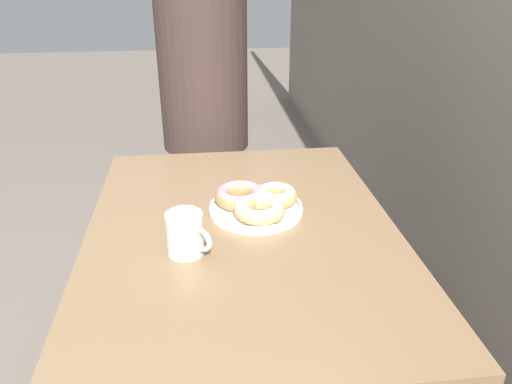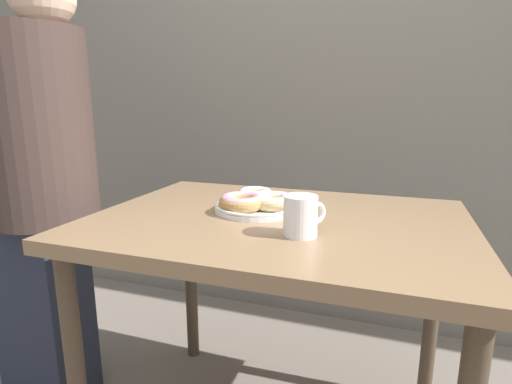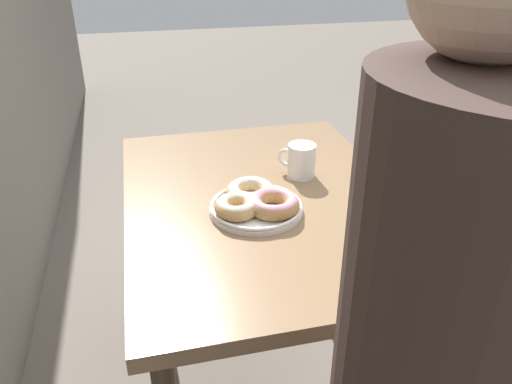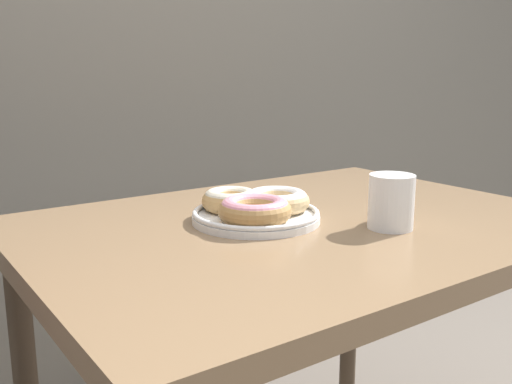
{
  "view_description": "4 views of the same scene",
  "coord_description": "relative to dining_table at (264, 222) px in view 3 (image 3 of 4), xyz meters",
  "views": [
    {
      "loc": [
        1.1,
        0.16,
        1.41
      ],
      "look_at": [
        -0.08,
        0.3,
        0.83
      ],
      "focal_mm": 35.0,
      "sensor_mm": 36.0,
      "label": 1
    },
    {
      "loc": [
        0.3,
        -0.83,
        1.1
      ],
      "look_at": [
        -0.08,
        0.3,
        0.83
      ],
      "focal_mm": 28.0,
      "sensor_mm": 36.0,
      "label": 2
    },
    {
      "loc": [
        -1.22,
        0.57,
        1.46
      ],
      "look_at": [
        -0.08,
        0.3,
        0.83
      ],
      "focal_mm": 35.0,
      "sensor_mm": 36.0,
      "label": 3
    },
    {
      "loc": [
        -0.71,
        -0.59,
        1.07
      ],
      "look_at": [
        -0.08,
        0.3,
        0.83
      ],
      "focal_mm": 40.0,
      "sensor_mm": 36.0,
      "label": 4
    }
  ],
  "objects": [
    {
      "name": "ground_plane",
      "position": [
        0.0,
        -0.25,
        -0.69
      ],
      "size": [
        14.0,
        14.0,
        0.0
      ],
      "primitive_type": "plane",
      "color": "#70665B"
    },
    {
      "name": "dining_table",
      "position": [
        0.0,
        0.0,
        0.0
      ],
      "size": [
        1.08,
        0.79,
        0.77
      ],
      "color": "#846647",
      "rests_on": "ground_plane"
    },
    {
      "name": "coffee_mug",
      "position": [
        0.1,
        -0.14,
        0.14
      ],
      "size": [
        0.1,
        0.11,
        0.1
      ],
      "color": "white",
      "rests_on": "dining_table"
    },
    {
      "name": "donut_plate",
      "position": [
        -0.08,
        0.04,
        0.12
      ],
      "size": [
        0.25,
        0.26,
        0.06
      ],
      "color": "white",
      "rests_on": "dining_table"
    }
  ]
}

